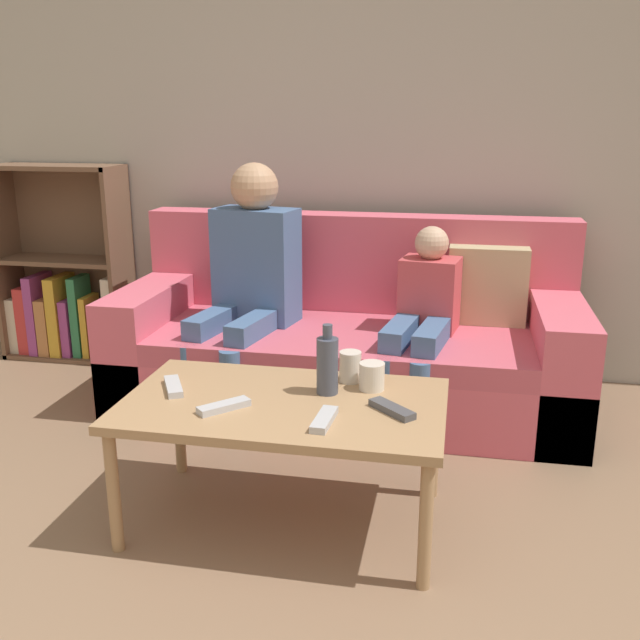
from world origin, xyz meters
name	(u,v)px	position (x,y,z in m)	size (l,w,h in m)	color
wall_back	(339,119)	(0.00, 2.71, 1.30)	(12.00, 0.06, 2.60)	#B7B2A8
couch	(349,345)	(0.15, 2.19, 0.28)	(2.10, 0.86, 0.86)	#DB5B70
bookshelf	(68,289)	(-1.50, 2.56, 0.38)	(0.70, 0.28, 1.07)	brown
coffee_table	(284,412)	(0.10, 1.11, 0.40)	(1.04, 0.61, 0.44)	#A87F56
person_adult	(249,270)	(-0.31, 2.11, 0.64)	(0.45, 0.66, 1.12)	#476693
person_child	(422,316)	(0.49, 2.06, 0.48)	(0.33, 0.63, 0.85)	#476693
cup_near	(350,367)	(0.29, 1.32, 0.49)	(0.08, 0.08, 0.11)	silver
cup_far	(372,376)	(0.37, 1.26, 0.48)	(0.09, 0.09, 0.09)	silver
tv_remote_0	(224,406)	(-0.06, 1.00, 0.45)	(0.15, 0.16, 0.02)	#B7B7BC
tv_remote_1	(392,409)	(0.46, 1.08, 0.45)	(0.16, 0.15, 0.02)	#47474C
tv_remote_2	(324,420)	(0.26, 0.96, 0.45)	(0.06, 0.17, 0.02)	#B7B7BC
tv_remote_3	(173,386)	(-0.28, 1.13, 0.45)	(0.12, 0.17, 0.02)	#B7B7BC
bottle	(327,364)	(0.23, 1.20, 0.54)	(0.07, 0.07, 0.24)	#424756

